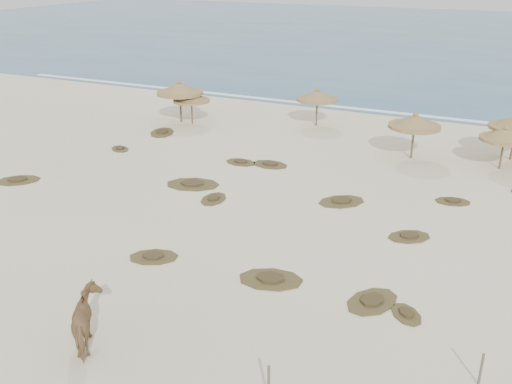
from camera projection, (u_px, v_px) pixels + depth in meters
ground at (218, 262)px, 22.31m from camera, size 160.00×160.00×0.00m
ocean at (459, 37)px, 85.05m from camera, size 200.00×100.00×0.01m
foam_line at (379, 111)px, 44.06m from camera, size 70.00×0.60×0.01m
palapa_0 at (180, 89)px, 40.32m from camera, size 3.86×3.86×3.11m
palapa_1 at (191, 97)px, 40.12m from camera, size 3.27×3.27×2.45m
palapa_2 at (317, 96)px, 39.56m from camera, size 3.36×3.36×2.75m
palapa_3 at (415, 122)px, 32.96m from camera, size 3.41×3.41×2.85m
palapa_4 at (505, 135)px, 31.41m from camera, size 3.51×3.51×2.54m
horse at (88, 321)px, 17.19m from camera, size 2.05×2.20×1.75m
fence_post_near at (269, 383)px, 15.14m from camera, size 0.10×0.10×1.11m
fence_post_far at (481, 369)px, 15.70m from camera, size 0.08×0.08×1.04m
scrub_0 at (18, 180)px, 30.33m from camera, size 2.73×2.57×0.16m
scrub_1 at (193, 184)px, 29.80m from camera, size 3.26×2.61×0.16m
scrub_2 at (214, 199)px, 27.99m from camera, size 1.27×1.83×0.16m
scrub_3 at (342, 201)px, 27.70m from camera, size 2.74×2.69×0.16m
scrub_4 at (409, 236)px, 24.22m from camera, size 2.21×2.09×0.16m
scrub_6 at (162, 132)px, 38.59m from camera, size 2.43×2.85×0.16m
scrub_7 at (453, 201)px, 27.71m from camera, size 1.93×1.52×0.16m
scrub_8 at (120, 149)px, 35.30m from camera, size 1.77×1.60×0.16m
scrub_9 at (271, 279)px, 21.01m from camera, size 2.76×2.17×0.16m
scrub_11 at (154, 257)px, 22.58m from camera, size 2.33×2.01×0.16m
scrub_12 at (406, 314)px, 18.95m from camera, size 1.54×1.62×0.16m
scrub_13 at (270, 164)px, 32.65m from camera, size 2.14×1.43×0.16m
scrub_14 at (372, 301)px, 19.65m from camera, size 2.18×2.54×0.16m
scrub_15 at (241, 162)px, 33.01m from camera, size 1.89×1.28×0.16m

